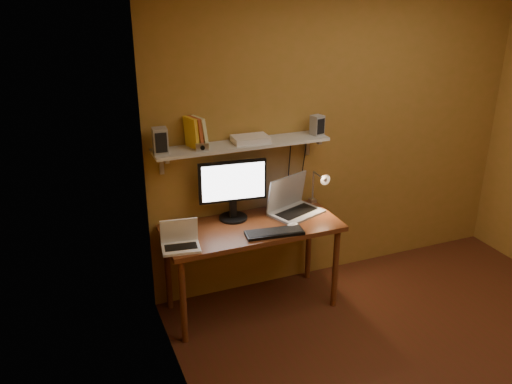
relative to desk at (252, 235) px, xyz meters
name	(u,v)px	position (x,y,z in m)	size (l,w,h in m)	color
room	(474,204)	(0.95, -1.28, 0.64)	(3.44, 3.24, 2.64)	#4E2114
desk	(252,235)	(0.00, 0.00, 0.00)	(1.40, 0.60, 0.75)	brown
wall_shelf	(242,145)	(0.00, 0.19, 0.69)	(1.40, 0.25, 0.21)	silver
monitor	(233,187)	(-0.09, 0.18, 0.36)	(0.54, 0.26, 0.49)	black
laptop	(292,203)	(0.41, 0.12, 0.16)	(0.49, 0.42, 0.31)	#989AA0
netbook	(180,240)	(-0.61, -0.13, 0.14)	(0.30, 0.23, 0.21)	white
keyboard	(274,233)	(0.11, -0.20, 0.10)	(0.45, 0.15, 0.02)	black
mouse	(293,225)	(0.29, -0.14, 0.10)	(0.10, 0.06, 0.03)	white
desk_lamp	(320,184)	(0.66, 0.13, 0.29)	(0.09, 0.23, 0.38)	silver
speaker_left	(160,141)	(-0.64, 0.18, 0.80)	(0.10, 0.10, 0.19)	#989AA0
speaker_right	(317,125)	(0.64, 0.18, 0.79)	(0.09, 0.09, 0.16)	#989AA0
books	(196,132)	(-0.36, 0.22, 0.83)	(0.16, 0.17, 0.24)	gold
shelf_camera	(202,147)	(-0.34, 0.12, 0.74)	(0.10, 0.05, 0.06)	silver
router	(250,139)	(0.07, 0.20, 0.73)	(0.28, 0.19, 0.05)	white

